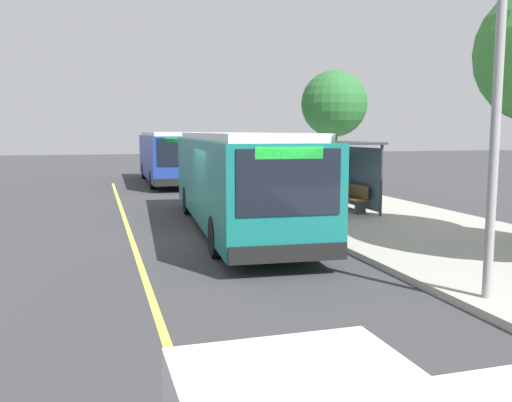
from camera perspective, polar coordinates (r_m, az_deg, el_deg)
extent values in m
plane|color=#38383A|center=(15.51, -4.38, -3.97)|extent=(120.00, 120.00, 0.00)
cube|color=#A8A399|center=(17.69, 15.03, -2.56)|extent=(44.00, 6.40, 0.15)
cube|color=#E0D64C|center=(15.23, -12.53, -4.32)|extent=(36.00, 0.14, 0.01)
cube|color=#146B66|center=(16.85, -2.06, 2.26)|extent=(11.87, 3.29, 2.40)
cube|color=silver|center=(16.79, -2.08, 6.69)|extent=(10.92, 2.98, 0.20)
cube|color=black|center=(11.10, 3.42, 1.93)|extent=(0.18, 2.17, 1.34)
cube|color=black|center=(17.11, 2.20, 3.30)|extent=(10.30, 0.70, 1.06)
cube|color=silver|center=(17.24, 2.19, -0.90)|extent=(11.12, 0.74, 0.28)
cube|color=#26D83F|center=(11.06, 3.45, 4.97)|extent=(0.12, 1.40, 0.24)
cube|color=black|center=(11.32, 3.39, -5.41)|extent=(0.24, 2.50, 0.36)
cylinder|color=black|center=(13.77, 5.46, -3.29)|extent=(1.02, 0.34, 1.00)
cylinder|color=black|center=(13.25, -4.11, -3.69)|extent=(1.02, 0.34, 1.00)
cylinder|color=black|center=(20.62, -0.66, 0.24)|extent=(1.02, 0.34, 1.00)
cylinder|color=black|center=(20.28, -7.06, 0.06)|extent=(1.02, 0.34, 1.00)
cube|color=navy|center=(32.62, -9.09, 4.56)|extent=(11.05, 2.75, 2.40)
cube|color=silver|center=(32.59, -9.14, 6.84)|extent=(10.17, 2.48, 0.20)
cube|color=black|center=(27.13, -7.88, 4.98)|extent=(0.08, 2.17, 1.34)
cube|color=black|center=(32.77, -6.85, 5.11)|extent=(9.68, 0.22, 1.06)
cube|color=yellow|center=(32.84, -6.81, 2.90)|extent=(10.45, 0.22, 0.28)
cube|color=#26D83F|center=(27.11, -7.90, 6.22)|extent=(0.06, 1.40, 0.24)
cube|color=black|center=(27.20, -7.82, 1.92)|extent=(0.13, 2.50, 0.36)
cylinder|color=black|center=(29.46, -6.12, 2.29)|extent=(1.01, 0.30, 1.00)
cylinder|color=black|center=(29.19, -10.60, 2.16)|extent=(1.01, 0.30, 1.00)
cylinder|color=black|center=(36.09, -7.78, 3.16)|extent=(1.01, 0.30, 1.00)
cylinder|color=black|center=(35.87, -11.45, 3.06)|extent=(1.01, 0.30, 1.00)
cylinder|color=#333338|center=(19.04, 12.76, 2.05)|extent=(0.10, 0.10, 2.40)
cylinder|color=#333338|center=(18.45, 9.22, 1.98)|extent=(0.10, 0.10, 2.40)
cylinder|color=#333338|center=(21.35, 9.40, 2.67)|extent=(0.10, 0.10, 2.40)
cylinder|color=#333338|center=(20.82, 6.16, 2.61)|extent=(0.10, 0.10, 2.40)
cube|color=#333338|center=(19.84, 9.39, 5.92)|extent=(2.90, 1.60, 0.08)
cube|color=#4C606B|center=(20.19, 10.98, 2.38)|extent=(2.47, 0.04, 2.16)
cube|color=navy|center=(21.08, 7.80, 2.51)|extent=(0.06, 1.11, 1.82)
cube|color=brown|center=(20.09, 9.77, 0.24)|extent=(1.60, 0.44, 0.06)
cube|color=brown|center=(20.17, 10.40, 1.05)|extent=(1.60, 0.05, 0.44)
cube|color=#333338|center=(20.77, 8.89, -0.15)|extent=(0.08, 0.40, 0.45)
cube|color=#333338|center=(19.48, 10.68, -0.67)|extent=(0.08, 0.40, 0.45)
cylinder|color=#333338|center=(17.36, 7.08, 2.36)|extent=(0.07, 0.07, 2.80)
cube|color=white|center=(17.29, 7.07, 5.99)|extent=(0.44, 0.03, 0.56)
cube|color=red|center=(17.29, 7.03, 5.99)|extent=(0.40, 0.01, 0.16)
cylinder|color=#282D47|center=(20.33, 6.79, 0.30)|extent=(0.14, 0.14, 0.85)
cylinder|color=#282D47|center=(20.26, 6.32, 0.28)|extent=(0.14, 0.14, 0.85)
cube|color=beige|center=(20.22, 6.59, 2.36)|extent=(0.24, 0.40, 0.62)
sphere|color=tan|center=(20.19, 6.60, 3.55)|extent=(0.22, 0.22, 0.22)
cylinder|color=brown|center=(25.88, 7.94, 4.10)|extent=(0.36, 0.36, 2.96)
sphere|color=#28662D|center=(25.87, 8.04, 9.88)|extent=(3.01, 3.01, 3.01)
cylinder|color=gray|center=(10.09, 23.51, 8.61)|extent=(0.16, 0.16, 6.40)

